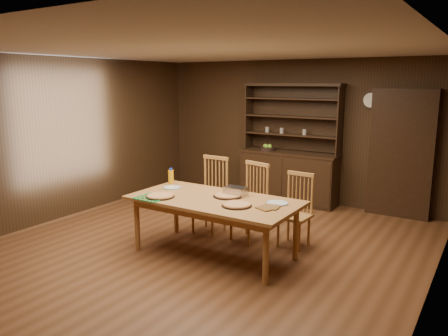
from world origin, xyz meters
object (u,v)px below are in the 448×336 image
Objects in this scene: dining_table at (214,204)px; chair_center at (252,199)px; chair_left at (212,192)px; chair_right at (297,207)px; juice_bottle at (171,177)px; china_hutch at (289,170)px.

dining_table is 0.80m from chair_center.
chair_left is 1.02× the size of chair_center.
juice_bottle is (-1.73, -0.56, 0.33)m from chair_right.
dining_table is at bearing -19.35° from juice_bottle.
china_hutch reaches higher than chair_right.
chair_left is (-0.56, 0.79, -0.09)m from dining_table.
chair_left is (-0.31, -2.09, -0.00)m from china_hutch.
chair_center is 1.21m from juice_bottle.
china_hutch reaches higher than chair_center.
chair_right is at bearing 50.28° from dining_table.
china_hutch is 2.89m from dining_table.
china_hutch is at bearing 114.06° from chair_center.
juice_bottle is at bearing -158.89° from chair_right.
juice_bottle is (-0.98, 0.34, 0.17)m from dining_table.
china_hutch reaches higher than juice_bottle.
chair_right is (0.63, 0.12, -0.05)m from chair_center.
dining_table is 1.05m from juice_bottle.
dining_table is 1.93× the size of chair_left.
china_hutch is 1.98× the size of chair_center.
china_hutch is at bearing 73.92° from juice_bottle.
chair_right reaches higher than dining_table.
chair_right is (0.75, 0.90, -0.15)m from dining_table.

